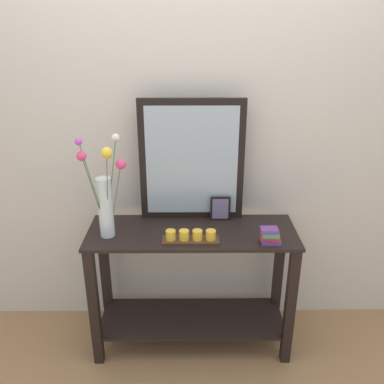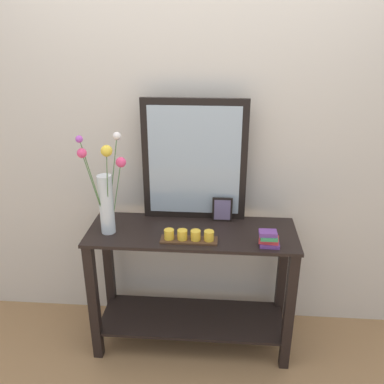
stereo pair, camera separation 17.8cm
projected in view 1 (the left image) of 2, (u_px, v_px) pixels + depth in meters
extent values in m
cube|color=#997047|center=(192.00, 341.00, 2.74)|extent=(7.00, 6.00, 0.02)
cube|color=beige|center=(192.00, 126.00, 2.52)|extent=(6.40, 0.08, 2.70)
cube|color=black|center=(192.00, 232.00, 2.42)|extent=(1.22, 0.43, 0.02)
cube|color=black|center=(192.00, 318.00, 2.67)|extent=(1.16, 0.39, 0.02)
cube|color=black|center=(94.00, 309.00, 2.42)|extent=(0.06, 0.06, 0.79)
cube|color=black|center=(290.00, 308.00, 2.42)|extent=(0.06, 0.06, 0.79)
cube|color=black|center=(106.00, 274.00, 2.74)|extent=(0.06, 0.06, 0.79)
cube|color=black|center=(278.00, 273.00, 2.75)|extent=(0.06, 0.06, 0.79)
cube|color=black|center=(192.00, 161.00, 2.45)|extent=(0.62, 0.03, 0.74)
cube|color=#9EADB7|center=(192.00, 162.00, 2.44)|extent=(0.54, 0.00, 0.66)
cylinder|color=silver|center=(106.00, 208.00, 2.31)|extent=(0.08, 0.08, 0.35)
cylinder|color=#4C753D|center=(95.00, 196.00, 2.23)|extent=(0.09, 0.08, 0.48)
sphere|color=#EA4275|center=(81.00, 156.00, 2.10)|extent=(0.05, 0.05, 0.05)
cylinder|color=#4C753D|center=(116.00, 199.00, 2.28)|extent=(0.10, 0.03, 0.42)
sphere|color=#EA4275|center=(121.00, 164.00, 2.19)|extent=(0.06, 0.06, 0.06)
cylinder|color=#4C753D|center=(94.00, 190.00, 2.22)|extent=(0.10, 0.07, 0.56)
sphere|color=#B24CB7|center=(79.00, 142.00, 2.08)|extent=(0.04, 0.04, 0.04)
cylinder|color=#4C753D|center=(107.00, 195.00, 2.24)|extent=(0.05, 0.06, 0.49)
sphere|color=yellow|center=(107.00, 153.00, 2.11)|extent=(0.06, 0.06, 0.06)
cylinder|color=#4C753D|center=(111.00, 187.00, 2.28)|extent=(0.09, 0.05, 0.54)
sphere|color=silver|center=(116.00, 138.00, 2.20)|extent=(0.04, 0.04, 0.04)
cube|color=#472D1C|center=(191.00, 240.00, 2.31)|extent=(0.32, 0.09, 0.01)
cylinder|color=gold|center=(171.00, 235.00, 2.29)|extent=(0.06, 0.06, 0.05)
cylinder|color=gold|center=(184.00, 235.00, 2.29)|extent=(0.06, 0.06, 0.05)
cylinder|color=gold|center=(197.00, 235.00, 2.29)|extent=(0.06, 0.06, 0.05)
cylinder|color=gold|center=(211.00, 235.00, 2.29)|extent=(0.06, 0.06, 0.05)
cube|color=black|center=(220.00, 208.00, 2.52)|extent=(0.12, 0.01, 0.15)
cube|color=slate|center=(220.00, 209.00, 2.52)|extent=(0.10, 0.00, 0.13)
cube|color=#663884|center=(271.00, 241.00, 2.29)|extent=(0.11, 0.08, 0.02)
cube|color=#C63338|center=(270.00, 237.00, 2.29)|extent=(0.11, 0.08, 0.03)
cube|color=#388E56|center=(270.00, 234.00, 2.27)|extent=(0.09, 0.08, 0.02)
cube|color=#663884|center=(269.00, 230.00, 2.26)|extent=(0.10, 0.07, 0.02)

